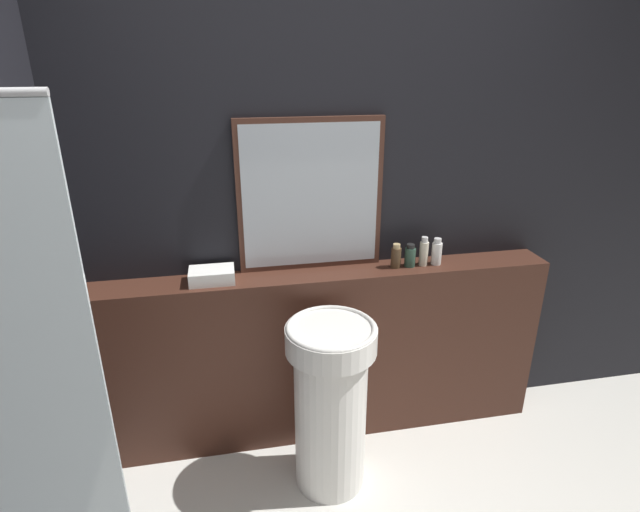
% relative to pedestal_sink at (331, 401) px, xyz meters
% --- Properties ---
extents(wall_back, '(8.00, 0.06, 2.50)m').
position_rel_pedestal_sink_xyz_m(wall_back, '(0.04, 0.50, 0.79)').
color(wall_back, black).
rests_on(wall_back, ground_plane).
extents(vanity_counter, '(2.36, 0.21, 0.96)m').
position_rel_pedestal_sink_xyz_m(vanity_counter, '(0.04, 0.36, 0.01)').
color(vanity_counter, '#422319').
rests_on(vanity_counter, ground_plane).
extents(pedestal_sink, '(0.41, 0.41, 0.87)m').
position_rel_pedestal_sink_xyz_m(pedestal_sink, '(0.00, 0.00, 0.00)').
color(pedestal_sink, white).
rests_on(pedestal_sink, ground_plane).
extents(mirror, '(0.71, 0.03, 0.74)m').
position_rel_pedestal_sink_xyz_m(mirror, '(-0.01, 0.45, 0.86)').
color(mirror, '#47281E').
rests_on(mirror, vanity_counter).
extents(towel_stack, '(0.21, 0.14, 0.06)m').
position_rel_pedestal_sink_xyz_m(towel_stack, '(-0.50, 0.36, 0.53)').
color(towel_stack, white).
rests_on(towel_stack, vanity_counter).
extents(shampoo_bottle, '(0.05, 0.05, 0.13)m').
position_rel_pedestal_sink_xyz_m(shampoo_bottle, '(0.41, 0.36, 0.55)').
color(shampoo_bottle, '#4C3823').
rests_on(shampoo_bottle, vanity_counter).
extents(conditioner_bottle, '(0.06, 0.06, 0.12)m').
position_rel_pedestal_sink_xyz_m(conditioner_bottle, '(0.49, 0.36, 0.55)').
color(conditioner_bottle, '#2D4C3D').
rests_on(conditioner_bottle, vanity_counter).
extents(lotion_bottle, '(0.04, 0.04, 0.15)m').
position_rel_pedestal_sink_xyz_m(lotion_bottle, '(0.56, 0.36, 0.56)').
color(lotion_bottle, beige).
rests_on(lotion_bottle, vanity_counter).
extents(body_wash_bottle, '(0.05, 0.05, 0.14)m').
position_rel_pedestal_sink_xyz_m(body_wash_bottle, '(0.63, 0.36, 0.56)').
color(body_wash_bottle, white).
rests_on(body_wash_bottle, vanity_counter).
extents(shower_panel, '(0.39, 0.02, 1.90)m').
position_rel_pedestal_sink_xyz_m(shower_panel, '(-0.95, -0.69, 0.49)').
color(shower_panel, silver).
rests_on(shower_panel, ground_plane).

